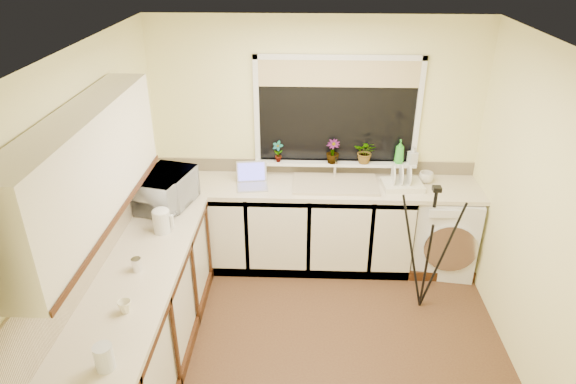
{
  "coord_description": "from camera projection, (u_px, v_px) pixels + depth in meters",
  "views": [
    {
      "loc": [
        -0.09,
        -3.23,
        3.09
      ],
      "look_at": [
        -0.24,
        0.55,
        1.15
      ],
      "focal_mm": 31.67,
      "sensor_mm": 36.0,
      "label": 1
    }
  ],
  "objects": [
    {
      "name": "windowsill",
      "position": [
        335.0,
        163.0,
        5.08
      ],
      "size": [
        1.6,
        0.14,
        0.03
      ],
      "primitive_type": "cube",
      "color": "white",
      "rests_on": "wall_back"
    },
    {
      "name": "soap_bottle_clear",
      "position": [
        413.0,
        155.0,
        4.99
      ],
      "size": [
        0.1,
        0.1,
        0.18
      ],
      "primitive_type": "imported",
      "rotation": [
        0.0,
        0.0,
        0.32
      ],
      "color": "#999999",
      "rests_on": "windowsill"
    },
    {
      "name": "microwave",
      "position": [
        166.0,
        190.0,
        4.5
      ],
      "size": [
        0.51,
        0.64,
        0.31
      ],
      "primitive_type": "imported",
      "rotation": [
        0.0,
        0.0,
        1.32
      ],
      "color": "silver",
      "rests_on": "worktop_left"
    },
    {
      "name": "wall_left",
      "position": [
        102.0,
        213.0,
        3.78
      ],
      "size": [
        0.0,
        3.0,
        3.0
      ],
      "primitive_type": "plane",
      "rotation": [
        1.57,
        0.0,
        1.57
      ],
      "color": "#FCF5A8",
      "rests_on": "ground"
    },
    {
      "name": "soap_bottle_green",
      "position": [
        400.0,
        151.0,
        4.99
      ],
      "size": [
        0.1,
        0.1,
        0.24
      ],
      "primitive_type": "imported",
      "rotation": [
        0.0,
        0.0,
        -0.08
      ],
      "color": "green",
      "rests_on": "windowsill"
    },
    {
      "name": "steel_jar",
      "position": [
        137.0,
        264.0,
        3.67
      ],
      "size": [
        0.07,
        0.07,
        0.1
      ],
      "primitive_type": "cylinder",
      "color": "silver",
      "rests_on": "worktop_left"
    },
    {
      "name": "wall_front",
      "position": [
        321.0,
        377.0,
        2.39
      ],
      "size": [
        3.2,
        0.0,
        3.2
      ],
      "primitive_type": "plane",
      "rotation": [
        -1.57,
        0.0,
        0.0
      ],
      "color": "#FCF5A8",
      "rests_on": "ground"
    },
    {
      "name": "ceiling",
      "position": [
        322.0,
        48.0,
        3.16
      ],
      "size": [
        3.2,
        3.2,
        0.0
      ],
      "primitive_type": "plane",
      "rotation": [
        3.14,
        0.0,
        0.0
      ],
      "color": "white",
      "rests_on": "ground"
    },
    {
      "name": "cup_left",
      "position": [
        125.0,
        307.0,
        3.27
      ],
      "size": [
        0.11,
        0.11,
        0.08
      ],
      "primitive_type": "imported",
      "rotation": [
        0.0,
        0.0,
        0.28
      ],
      "color": "#F1E9C6",
      "rests_on": "worktop_left"
    },
    {
      "name": "window_glass",
      "position": [
        337.0,
        112.0,
        4.89
      ],
      "size": [
        1.5,
        0.02,
        1.0
      ],
      "primitive_type": "cube",
      "color": "black",
      "rests_on": "wall_back"
    },
    {
      "name": "worktop_left",
      "position": [
        136.0,
        276.0,
        3.66
      ],
      "size": [
        0.6,
        2.4,
        0.04
      ],
      "primitive_type": "cube",
      "color": "beige",
      "rests_on": "base_cabinet_left"
    },
    {
      "name": "splashback_back",
      "position": [
        315.0,
        166.0,
        5.16
      ],
      "size": [
        3.2,
        0.02,
        0.14
      ],
      "primitive_type": "cube",
      "color": "beige",
      "rests_on": "wall_back"
    },
    {
      "name": "window_blind",
      "position": [
        339.0,
        74.0,
        4.7
      ],
      "size": [
        1.5,
        0.02,
        0.25
      ],
      "primitive_type": "cube",
      "color": "tan",
      "rests_on": "wall_back"
    },
    {
      "name": "base_cabinet_left",
      "position": [
        144.0,
        324.0,
        3.86
      ],
      "size": [
        0.54,
        2.4,
        0.86
      ],
      "primitive_type": "cube",
      "color": "silver",
      "rests_on": "floor"
    },
    {
      "name": "washing_machine",
      "position": [
        443.0,
        230.0,
        5.1
      ],
      "size": [
        0.67,
        0.65,
        0.85
      ],
      "primitive_type": "cube",
      "rotation": [
        0.0,
        0.0,
        -0.13
      ],
      "color": "silver",
      "rests_on": "floor"
    },
    {
      "name": "faucet",
      "position": [
        335.0,
        166.0,
        5.04
      ],
      "size": [
        0.03,
        0.03,
        0.24
      ],
      "primitive_type": "cylinder",
      "color": "silver",
      "rests_on": "worktop_back"
    },
    {
      "name": "plant_c",
      "position": [
        333.0,
        152.0,
        4.99
      ],
      "size": [
        0.16,
        0.16,
        0.24
      ],
      "primitive_type": "imported",
      "rotation": [
        0.0,
        0.0,
        -0.27
      ],
      "color": "#999999",
      "rests_on": "windowsill"
    },
    {
      "name": "wall_back",
      "position": [
        315.0,
        142.0,
        5.06
      ],
      "size": [
        3.2,
        0.0,
        3.2
      ],
      "primitive_type": "plane",
      "rotation": [
        1.57,
        0.0,
        0.0
      ],
      "color": "#FCF5A8",
      "rests_on": "ground"
    },
    {
      "name": "sink",
      "position": [
        335.0,
        184.0,
        4.93
      ],
      "size": [
        0.82,
        0.46,
        0.03
      ],
      "primitive_type": "cube",
      "color": "tan",
      "rests_on": "worktop_back"
    },
    {
      "name": "worktop_back",
      "position": [
        315.0,
        187.0,
        4.95
      ],
      "size": [
        3.2,
        0.6,
        0.04
      ],
      "primitive_type": "cube",
      "color": "beige",
      "rests_on": "base_cabinet_back"
    },
    {
      "name": "cup_back",
      "position": [
        426.0,
        177.0,
        4.96
      ],
      "size": [
        0.16,
        0.16,
        0.11
      ],
      "primitive_type": "imported",
      "rotation": [
        0.0,
        0.0,
        0.15
      ],
      "color": "silver",
      "rests_on": "worktop_back"
    },
    {
      "name": "dish_rack",
      "position": [
        402.0,
        185.0,
        4.87
      ],
      "size": [
        0.4,
        0.32,
        0.06
      ],
      "primitive_type": "cube",
      "rotation": [
        0.0,
        0.0,
        0.09
      ],
      "color": "beige",
      "rests_on": "worktop_back"
    },
    {
      "name": "glass_jug",
      "position": [
        104.0,
        357.0,
        2.83
      ],
      "size": [
        0.11,
        0.11,
        0.16
      ],
      "primitive_type": "cylinder",
      "color": "silver",
      "rests_on": "worktop_left"
    },
    {
      "name": "plant_d",
      "position": [
        366.0,
        152.0,
        4.99
      ],
      "size": [
        0.26,
        0.24,
        0.24
      ],
      "primitive_type": "imported",
      "rotation": [
        0.0,
        0.0,
        -0.29
      ],
      "color": "#999999",
      "rests_on": "windowsill"
    },
    {
      "name": "wall_right",
      "position": [
        538.0,
        222.0,
        3.67
      ],
      "size": [
        0.0,
        3.0,
        3.0
      ],
      "primitive_type": "plane",
      "rotation": [
        1.57,
        0.0,
        -1.57
      ],
      "color": "#FCF5A8",
      "rests_on": "ground"
    },
    {
      "name": "upper_cabinet",
      "position": [
        86.0,
        169.0,
        3.11
      ],
      "size": [
        0.28,
        1.9,
        0.7
      ],
      "primitive_type": "cube",
      "color": "silver",
      "rests_on": "wall_left"
    },
    {
      "name": "floor",
      "position": [
        313.0,
        343.0,
        4.28
      ],
      "size": [
        3.2,
        3.2,
        0.0
      ],
      "primitive_type": "plane",
      "color": "brown",
      "rests_on": "ground"
    },
    {
      "name": "base_cabinet_back",
      "position": [
        282.0,
        226.0,
        5.17
      ],
      "size": [
        2.55,
        0.6,
        0.86
      ],
      "primitive_type": "cube",
      "color": "silver",
      "rests_on": "floor"
    },
    {
      "name": "tripod",
      "position": [
        428.0,
        250.0,
        4.44
      ],
      "size": [
        0.76,
        0.76,
        1.23
      ],
      "primitive_type": null,
      "rotation": [
        0.0,
        0.0,
        0.29
      ],
      "color": "black",
      "rests_on": "floor"
    },
    {
      "name": "plant_a",
      "position": [
        278.0,
        152.0,
        5.02
      ],
      "size": [
        0.13,
        0.11,
        0.21
      ],
      "primitive_type": "imported",
      "rotation": [
        0.0,
        0.0,
        -0.35
      ],
      "color": "#999999",
      "rests_on": "windowsill"
    },
    {
      "name": "laptop",
      "position": [
        252.0,
        180.0,
        4.91
      ],
      "size": [
        0.33,
        0.31,
        0.21
      ],
      "rotation": [
        0.0,
        0.0,
        0.14
      ],
      "color": "#A1A0A8",
      "rests_on": "worktop_back"
    },
    {
      "name": "splashback_left",
      "position": [
        91.0,
        247.0,
        3.56
      ],
      "size": [
        0.02,
        2.4,
        0.45
      ],
      "primitive_type": "cube",
      "color": "beige",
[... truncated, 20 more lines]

